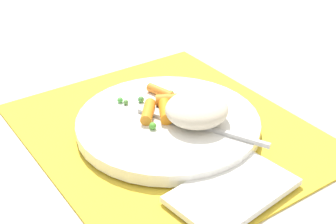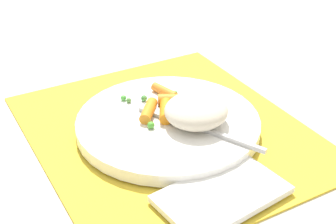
% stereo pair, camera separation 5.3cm
% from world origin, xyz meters
% --- Properties ---
extents(ground_plane, '(2.40, 2.40, 0.00)m').
position_xyz_m(ground_plane, '(0.00, 0.00, 0.00)').
color(ground_plane, beige).
extents(placemat, '(0.40, 0.35, 0.01)m').
position_xyz_m(placemat, '(0.00, 0.00, 0.00)').
color(placemat, gold).
rests_on(placemat, ground_plane).
extents(plate, '(0.25, 0.25, 0.02)m').
position_xyz_m(plate, '(0.00, 0.00, 0.01)').
color(plate, white).
rests_on(plate, placemat).
extents(rice_mound, '(0.08, 0.09, 0.04)m').
position_xyz_m(rice_mound, '(-0.03, -0.03, 0.04)').
color(rice_mound, beige).
rests_on(rice_mound, plate).
extents(carrot_portion, '(0.10, 0.08, 0.02)m').
position_xyz_m(carrot_portion, '(0.02, -0.01, 0.03)').
color(carrot_portion, orange).
rests_on(carrot_portion, plate).
extents(pea_scatter, '(0.09, 0.08, 0.01)m').
position_xyz_m(pea_scatter, '(0.03, -0.00, 0.03)').
color(pea_scatter, '#48903B').
rests_on(pea_scatter, plate).
extents(fork, '(0.17, 0.09, 0.01)m').
position_xyz_m(fork, '(-0.03, -0.01, 0.03)').
color(fork, '#B7B7B7').
rests_on(fork, plate).
extents(napkin, '(0.10, 0.15, 0.01)m').
position_xyz_m(napkin, '(-0.15, 0.02, 0.01)').
color(napkin, white).
rests_on(napkin, placemat).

